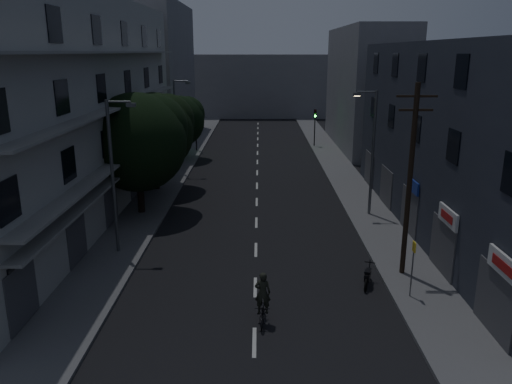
{
  "coord_description": "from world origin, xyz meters",
  "views": [
    {
      "loc": [
        0.16,
        -14.35,
        10.43
      ],
      "look_at": [
        0.0,
        12.0,
        3.0
      ],
      "focal_mm": 35.0,
      "sensor_mm": 36.0,
      "label": 1
    }
  ],
  "objects_px": {
    "utility_pole": "(410,178)",
    "motorcycle": "(368,277)",
    "bus_stop_sign": "(413,259)",
    "cyclist": "(263,306)"
  },
  "relations": [
    {
      "from": "cyclist",
      "to": "bus_stop_sign",
      "type": "bearing_deg",
      "value": 20.05
    },
    {
      "from": "utility_pole",
      "to": "bus_stop_sign",
      "type": "xyz_separation_m",
      "value": [
        -0.33,
        -2.44,
        -2.98
      ]
    },
    {
      "from": "bus_stop_sign",
      "to": "cyclist",
      "type": "bearing_deg",
      "value": -162.63
    },
    {
      "from": "bus_stop_sign",
      "to": "motorcycle",
      "type": "xyz_separation_m",
      "value": [
        -1.59,
        1.28,
        -1.46
      ]
    },
    {
      "from": "utility_pole",
      "to": "motorcycle",
      "type": "distance_m",
      "value": 4.97
    },
    {
      "from": "motorcycle",
      "to": "cyclist",
      "type": "bearing_deg",
      "value": -126.6
    },
    {
      "from": "bus_stop_sign",
      "to": "motorcycle",
      "type": "bearing_deg",
      "value": 141.17
    },
    {
      "from": "motorcycle",
      "to": "utility_pole",
      "type": "bearing_deg",
      "value": 50.57
    },
    {
      "from": "utility_pole",
      "to": "motorcycle",
      "type": "xyz_separation_m",
      "value": [
        -1.91,
        -1.16,
        -4.44
      ]
    },
    {
      "from": "bus_stop_sign",
      "to": "utility_pole",
      "type": "bearing_deg",
      "value": 82.37
    }
  ]
}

